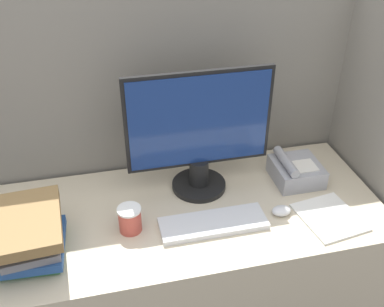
% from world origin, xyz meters
% --- Properties ---
extents(cubicle_panel_rear, '(1.90, 0.04, 1.55)m').
position_xyz_m(cubicle_panel_rear, '(0.00, 0.67, 0.77)').
color(cubicle_panel_rear, gray).
rests_on(cubicle_panel_rear, ground_plane).
extents(cubicle_panel_right, '(0.04, 0.69, 1.55)m').
position_xyz_m(cubicle_panel_right, '(0.79, 0.35, 0.77)').
color(cubicle_panel_right, gray).
rests_on(cubicle_panel_right, ground_plane).
extents(desk, '(1.50, 0.63, 0.77)m').
position_xyz_m(desk, '(0.00, 0.32, 0.38)').
color(desk, beige).
rests_on(desk, ground_plane).
extents(monitor, '(0.54, 0.21, 0.49)m').
position_xyz_m(monitor, '(0.10, 0.45, 1.00)').
color(monitor, black).
rests_on(monitor, desk).
extents(keyboard, '(0.38, 0.13, 0.02)m').
position_xyz_m(keyboard, '(0.10, 0.21, 0.78)').
color(keyboard, silver).
rests_on(keyboard, desk).
extents(mouse, '(0.07, 0.05, 0.03)m').
position_xyz_m(mouse, '(0.35, 0.22, 0.78)').
color(mouse, silver).
rests_on(mouse, desk).
extents(coffee_cup, '(0.08, 0.08, 0.09)m').
position_xyz_m(coffee_cup, '(-0.19, 0.26, 0.82)').
color(coffee_cup, '#BF4C3F').
rests_on(coffee_cup, desk).
extents(book_stack, '(0.26, 0.31, 0.16)m').
position_xyz_m(book_stack, '(-0.52, 0.22, 0.85)').
color(book_stack, '#38723F').
rests_on(book_stack, desk).
extents(desk_telephone, '(0.18, 0.19, 0.11)m').
position_xyz_m(desk_telephone, '(0.49, 0.40, 0.81)').
color(desk_telephone, '#99999E').
rests_on(desk_telephone, desk).
extents(paper_pile, '(0.23, 0.25, 0.01)m').
position_xyz_m(paper_pile, '(0.51, 0.16, 0.77)').
color(paper_pile, white).
rests_on(paper_pile, desk).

